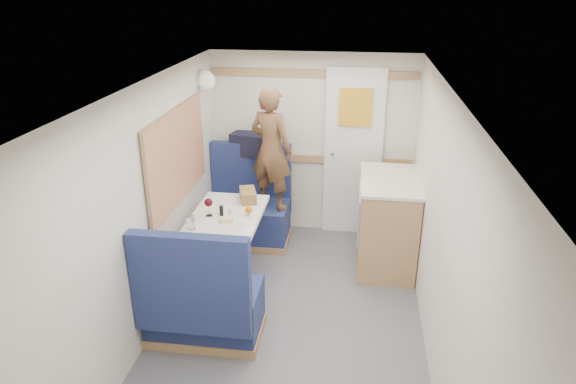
# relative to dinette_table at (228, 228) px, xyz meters

# --- Properties ---
(floor) EXTENTS (4.50, 4.50, 0.00)m
(floor) POSITION_rel_dinette_table_xyz_m (0.65, -1.00, -0.57)
(floor) COLOR #515156
(floor) RESTS_ON ground
(ceiling) EXTENTS (4.50, 4.50, 0.00)m
(ceiling) POSITION_rel_dinette_table_xyz_m (0.65, -1.00, 1.43)
(ceiling) COLOR silver
(ceiling) RESTS_ON wall_back
(wall_back) EXTENTS (2.20, 0.02, 2.00)m
(wall_back) POSITION_rel_dinette_table_xyz_m (0.65, 1.25, 0.43)
(wall_back) COLOR silver
(wall_back) RESTS_ON floor
(wall_left) EXTENTS (0.02, 4.50, 2.00)m
(wall_left) POSITION_rel_dinette_table_xyz_m (-0.45, -1.00, 0.43)
(wall_left) COLOR silver
(wall_left) RESTS_ON floor
(wall_right) EXTENTS (0.02, 4.50, 2.00)m
(wall_right) POSITION_rel_dinette_table_xyz_m (1.75, -1.00, 0.43)
(wall_right) COLOR silver
(wall_right) RESTS_ON floor
(oak_trim_low) EXTENTS (2.15, 0.02, 0.08)m
(oak_trim_low) POSITION_rel_dinette_table_xyz_m (0.65, 1.23, 0.28)
(oak_trim_low) COLOR #A06748
(oak_trim_low) RESTS_ON wall_back
(oak_trim_high) EXTENTS (2.15, 0.02, 0.08)m
(oak_trim_high) POSITION_rel_dinette_table_xyz_m (0.65, 1.23, 1.21)
(oak_trim_high) COLOR #A06748
(oak_trim_high) RESTS_ON wall_back
(side_window) EXTENTS (0.04, 1.30, 0.72)m
(side_window) POSITION_rel_dinette_table_xyz_m (-0.43, 0.00, 0.68)
(side_window) COLOR gray
(side_window) RESTS_ON wall_left
(rear_door) EXTENTS (0.62, 0.12, 1.86)m
(rear_door) POSITION_rel_dinette_table_xyz_m (1.10, 1.22, 0.41)
(rear_door) COLOR white
(rear_door) RESTS_ON wall_back
(dinette_table) EXTENTS (0.62, 0.92, 0.72)m
(dinette_table) POSITION_rel_dinette_table_xyz_m (0.00, 0.00, 0.00)
(dinette_table) COLOR white
(dinette_table) RESTS_ON floor
(bench_far) EXTENTS (0.90, 0.59, 1.05)m
(bench_far) POSITION_rel_dinette_table_xyz_m (-0.00, 0.86, -0.27)
(bench_far) COLOR #171B4A
(bench_far) RESTS_ON floor
(bench_near) EXTENTS (0.90, 0.59, 1.05)m
(bench_near) POSITION_rel_dinette_table_xyz_m (-0.00, -0.86, -0.27)
(bench_near) COLOR #171B4A
(bench_near) RESTS_ON floor
(ledge) EXTENTS (0.90, 0.14, 0.04)m
(ledge) POSITION_rel_dinette_table_xyz_m (-0.00, 1.12, 0.31)
(ledge) COLOR #A06748
(ledge) RESTS_ON bench_far
(dome_light) EXTENTS (0.20, 0.20, 0.20)m
(dome_light) POSITION_rel_dinette_table_xyz_m (-0.39, 0.85, 1.18)
(dome_light) COLOR white
(dome_light) RESTS_ON wall_left
(galley_counter) EXTENTS (0.57, 0.92, 0.92)m
(galley_counter) POSITION_rel_dinette_table_xyz_m (1.47, 0.55, -0.10)
(galley_counter) COLOR #A06748
(galley_counter) RESTS_ON floor
(person) EXTENTS (0.55, 0.46, 1.28)m
(person) POSITION_rel_dinette_table_xyz_m (0.28, 0.78, 0.52)
(person) COLOR brown
(person) RESTS_ON bench_far
(duffel_bag) EXTENTS (0.55, 0.35, 0.24)m
(duffel_bag) POSITION_rel_dinette_table_xyz_m (0.04, 1.12, 0.46)
(duffel_bag) COLOR black
(duffel_bag) RESTS_ON ledge
(tray) EXTENTS (0.28, 0.36, 0.02)m
(tray) POSITION_rel_dinette_table_xyz_m (0.10, -0.37, 0.16)
(tray) COLOR silver
(tray) RESTS_ON dinette_table
(orange_fruit) EXTENTS (0.07, 0.07, 0.07)m
(orange_fruit) POSITION_rel_dinette_table_xyz_m (0.20, -0.01, 0.21)
(orange_fruit) COLOR #DF5409
(orange_fruit) RESTS_ON tray
(cheese_block) EXTENTS (0.13, 0.10, 0.04)m
(cheese_block) POSITION_rel_dinette_table_xyz_m (0.05, -0.21, 0.19)
(cheese_block) COLOR #E2D783
(cheese_block) RESTS_ON tray
(wine_glass) EXTENTS (0.08, 0.08, 0.17)m
(wine_glass) POSITION_rel_dinette_table_xyz_m (-0.14, -0.08, 0.28)
(wine_glass) COLOR white
(wine_glass) RESTS_ON dinette_table
(tumbler_left) EXTENTS (0.07, 0.07, 0.12)m
(tumbler_left) POSITION_rel_dinette_table_xyz_m (-0.23, -0.35, 0.21)
(tumbler_left) COLOR silver
(tumbler_left) RESTS_ON dinette_table
(beer_glass) EXTENTS (0.07, 0.07, 0.10)m
(beer_glass) POSITION_rel_dinette_table_xyz_m (0.18, 0.22, 0.21)
(beer_glass) COLOR brown
(beer_glass) RESTS_ON dinette_table
(pepper_grinder) EXTENTS (0.04, 0.04, 0.09)m
(pepper_grinder) POSITION_rel_dinette_table_xyz_m (-0.04, -0.05, 0.20)
(pepper_grinder) COLOR black
(pepper_grinder) RESTS_ON dinette_table
(salt_grinder) EXTENTS (0.04, 0.04, 0.10)m
(salt_grinder) POSITION_rel_dinette_table_xyz_m (0.05, -0.09, 0.20)
(salt_grinder) COLOR white
(salt_grinder) RESTS_ON dinette_table
(bread_loaf) EXTENTS (0.21, 0.29, 0.11)m
(bread_loaf) POSITION_rel_dinette_table_xyz_m (0.13, 0.31, 0.21)
(bread_loaf) COLOR olive
(bread_loaf) RESTS_ON dinette_table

